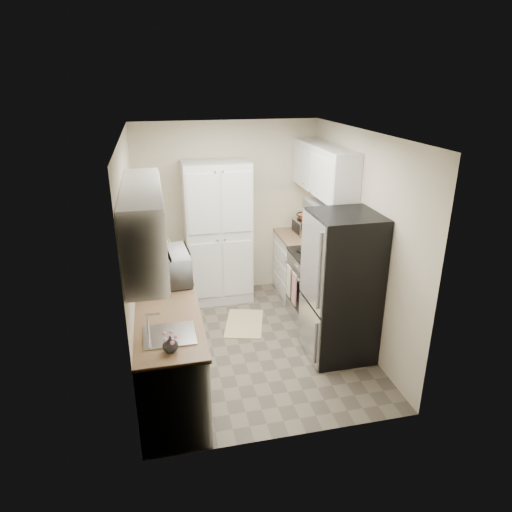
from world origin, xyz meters
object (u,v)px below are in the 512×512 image
Objects in this scene: wine_bottle at (153,255)px; toaster_oven at (305,227)px; electric_range at (318,287)px; refrigerator at (341,287)px; microwave at (171,266)px; pantry_cabinet at (218,233)px.

toaster_oven is (2.16, 0.80, -0.05)m from wine_bottle.
wine_bottle reaches higher than electric_range.
toaster_oven is (0.13, 1.67, 0.18)m from refrigerator.
refrigerator is 2.22m from wine_bottle.
toaster_oven is at bearing 20.32° from wine_bottle.
wine_bottle reaches higher than toaster_oven.
electric_range is 2.15m from wine_bottle.
refrigerator is 1.92m from microwave.
refrigerator is 2.74× the size of microwave.
microwave is 1.98× the size of wine_bottle.
microwave is 2.33m from toaster_oven.
electric_range is 0.88m from refrigerator.
electric_range is (1.17, -0.93, -0.52)m from pantry_cabinet.
microwave reaches higher than wine_bottle.
toaster_oven is (1.27, -0.06, 0.03)m from pantry_cabinet.
electric_range is at bearing 87.52° from refrigerator.
electric_range is 2.01m from microwave.
refrigerator is 1.68m from toaster_oven.
wine_bottle is (-0.89, -0.86, 0.08)m from pantry_cabinet.
microwave is (-1.88, -0.36, 0.61)m from electric_range.
pantry_cabinet is 1.27m from toaster_oven.
pantry_cabinet is 1.77× the size of electric_range.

